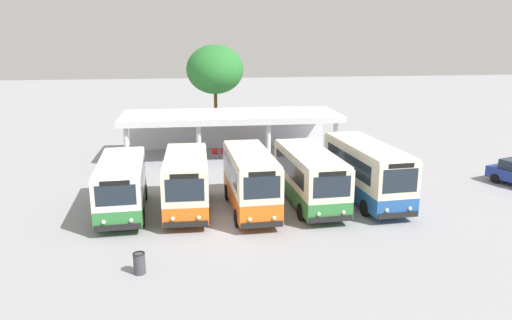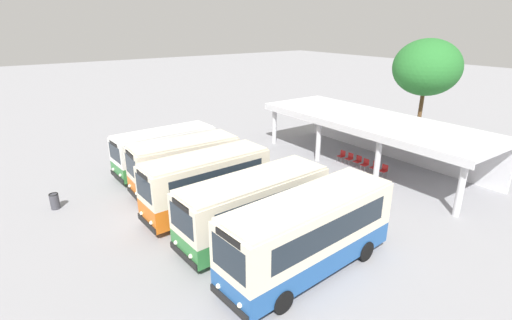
{
  "view_description": "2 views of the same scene",
  "coord_description": "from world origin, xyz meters",
  "px_view_note": "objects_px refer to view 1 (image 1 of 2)",
  "views": [
    {
      "loc": [
        -1.93,
        -23.13,
        9.31
      ],
      "look_at": [
        2.09,
        6.4,
        1.72
      ],
      "focal_mm": 34.23,
      "sensor_mm": 36.0,
      "label": 1
    },
    {
      "loc": [
        17.56,
        -6.53,
        9.72
      ],
      "look_at": [
        -0.28,
        6.17,
        1.71
      ],
      "focal_mm": 26.52,
      "sensor_mm": 36.0,
      "label": 2
    }
  ],
  "objects_px": {
    "waiting_chair_fourth_seat": "(243,152)",
    "waiting_chair_fifth_seat": "(252,151)",
    "city_bus_second_in_row": "(186,181)",
    "waiting_chair_far_end_seat": "(261,151)",
    "waiting_chair_end_by_column": "(215,153)",
    "city_bus_middle_cream": "(250,179)",
    "waiting_chair_second_from_end": "(224,152)",
    "city_bus_fifth_blue": "(366,170)",
    "litter_bin_apron": "(139,263)",
    "city_bus_nearest_orange": "(122,184)",
    "city_bus_fourth_amber": "(309,175)",
    "waiting_chair_middle_seat": "(233,152)"
  },
  "relations": [
    {
      "from": "waiting_chair_fourth_seat",
      "to": "waiting_chair_fifth_seat",
      "type": "distance_m",
      "value": 0.74
    },
    {
      "from": "city_bus_middle_cream",
      "to": "waiting_chair_second_from_end",
      "type": "relative_size",
      "value": 8.12
    },
    {
      "from": "litter_bin_apron",
      "to": "city_bus_second_in_row",
      "type": "bearing_deg",
      "value": 74.8
    },
    {
      "from": "city_bus_second_in_row",
      "to": "city_bus_fourth_amber",
      "type": "bearing_deg",
      "value": 2.29
    },
    {
      "from": "waiting_chair_second_from_end",
      "to": "litter_bin_apron",
      "type": "bearing_deg",
      "value": -104.4
    },
    {
      "from": "waiting_chair_fifth_seat",
      "to": "waiting_chair_second_from_end",
      "type": "bearing_deg",
      "value": -178.66
    },
    {
      "from": "waiting_chair_end_by_column",
      "to": "litter_bin_apron",
      "type": "height_order",
      "value": "litter_bin_apron"
    },
    {
      "from": "waiting_chair_end_by_column",
      "to": "waiting_chair_fourth_seat",
      "type": "relative_size",
      "value": 1.0
    },
    {
      "from": "waiting_chair_fourth_seat",
      "to": "city_bus_fifth_blue",
      "type": "bearing_deg",
      "value": -61.31
    },
    {
      "from": "waiting_chair_second_from_end",
      "to": "waiting_chair_fourth_seat",
      "type": "xyz_separation_m",
      "value": [
        1.45,
        -0.07,
        0.0
      ]
    },
    {
      "from": "city_bus_fifth_blue",
      "to": "waiting_chair_fourth_seat",
      "type": "bearing_deg",
      "value": 118.69
    },
    {
      "from": "city_bus_nearest_orange",
      "to": "city_bus_fourth_amber",
      "type": "height_order",
      "value": "city_bus_fourth_amber"
    },
    {
      "from": "city_bus_fourth_amber",
      "to": "waiting_chair_end_by_column",
      "type": "distance_m",
      "value": 12.25
    },
    {
      "from": "city_bus_second_in_row",
      "to": "waiting_chair_fourth_seat",
      "type": "xyz_separation_m",
      "value": [
        4.31,
        11.46,
        -1.22
      ]
    },
    {
      "from": "waiting_chair_fourth_seat",
      "to": "waiting_chair_fifth_seat",
      "type": "xyz_separation_m",
      "value": [
        0.73,
        0.12,
        0.0
      ]
    },
    {
      "from": "waiting_chair_middle_seat",
      "to": "waiting_chair_far_end_seat",
      "type": "bearing_deg",
      "value": 0.06
    },
    {
      "from": "city_bus_fifth_blue",
      "to": "waiting_chair_middle_seat",
      "type": "relative_size",
      "value": 9.5
    },
    {
      "from": "city_bus_second_in_row",
      "to": "waiting_chair_far_end_seat",
      "type": "xyz_separation_m",
      "value": [
        5.76,
        11.57,
        -1.22
      ]
    },
    {
      "from": "city_bus_nearest_orange",
      "to": "city_bus_fourth_amber",
      "type": "bearing_deg",
      "value": 0.54
    },
    {
      "from": "waiting_chair_end_by_column",
      "to": "waiting_chair_middle_seat",
      "type": "relative_size",
      "value": 1.0
    },
    {
      "from": "city_bus_fourth_amber",
      "to": "city_bus_fifth_blue",
      "type": "relative_size",
      "value": 0.95
    },
    {
      "from": "city_bus_fifth_blue",
      "to": "waiting_chair_middle_seat",
      "type": "bearing_deg",
      "value": 121.29
    },
    {
      "from": "city_bus_middle_cream",
      "to": "city_bus_fourth_amber",
      "type": "height_order",
      "value": "city_bus_middle_cream"
    },
    {
      "from": "city_bus_fourth_amber",
      "to": "waiting_chair_end_by_column",
      "type": "xyz_separation_m",
      "value": [
        -4.73,
        11.24,
        -1.19
      ]
    },
    {
      "from": "litter_bin_apron",
      "to": "waiting_chair_far_end_seat",
      "type": "bearing_deg",
      "value": 67.57
    },
    {
      "from": "city_bus_second_in_row",
      "to": "city_bus_fourth_amber",
      "type": "relative_size",
      "value": 0.85
    },
    {
      "from": "city_bus_fourth_amber",
      "to": "waiting_chair_far_end_seat",
      "type": "relative_size",
      "value": 8.99
    },
    {
      "from": "city_bus_fifth_blue",
      "to": "waiting_chair_fourth_seat",
      "type": "xyz_separation_m",
      "value": [
        -5.97,
        10.91,
        -1.32
      ]
    },
    {
      "from": "waiting_chair_far_end_seat",
      "to": "waiting_chair_end_by_column",
      "type": "bearing_deg",
      "value": -179.05
    },
    {
      "from": "city_bus_second_in_row",
      "to": "waiting_chair_second_from_end",
      "type": "relative_size",
      "value": 7.62
    },
    {
      "from": "waiting_chair_fifth_seat",
      "to": "litter_bin_apron",
      "type": "height_order",
      "value": "litter_bin_apron"
    },
    {
      "from": "waiting_chair_middle_seat",
      "to": "waiting_chair_fifth_seat",
      "type": "relative_size",
      "value": 1.0
    },
    {
      "from": "city_bus_second_in_row",
      "to": "city_bus_fourth_amber",
      "type": "distance_m",
      "value": 6.86
    },
    {
      "from": "waiting_chair_middle_seat",
      "to": "city_bus_second_in_row",
      "type": "bearing_deg",
      "value": -107.22
    },
    {
      "from": "city_bus_second_in_row",
      "to": "waiting_chair_second_from_end",
      "type": "height_order",
      "value": "city_bus_second_in_row"
    },
    {
      "from": "city_bus_middle_cream",
      "to": "waiting_chair_end_by_column",
      "type": "distance_m",
      "value": 12.02
    },
    {
      "from": "city_bus_fifth_blue",
      "to": "waiting_chair_second_from_end",
      "type": "xyz_separation_m",
      "value": [
        -7.43,
        10.99,
        -1.32
      ]
    },
    {
      "from": "city_bus_middle_cream",
      "to": "waiting_chair_fourth_seat",
      "type": "relative_size",
      "value": 8.12
    },
    {
      "from": "city_bus_fifth_blue",
      "to": "waiting_chair_end_by_column",
      "type": "distance_m",
      "value": 13.73
    },
    {
      "from": "waiting_chair_fourth_seat",
      "to": "city_bus_nearest_orange",
      "type": "bearing_deg",
      "value": -124.45
    },
    {
      "from": "waiting_chair_middle_seat",
      "to": "waiting_chair_fourth_seat",
      "type": "relative_size",
      "value": 1.0
    },
    {
      "from": "city_bus_middle_cream",
      "to": "city_bus_fifth_blue",
      "type": "xyz_separation_m",
      "value": [
        6.86,
        0.92,
        0.03
      ]
    },
    {
      "from": "waiting_chair_end_by_column",
      "to": "waiting_chair_far_end_seat",
      "type": "distance_m",
      "value": 3.63
    },
    {
      "from": "waiting_chair_second_from_end",
      "to": "waiting_chair_fourth_seat",
      "type": "bearing_deg",
      "value": -2.79
    },
    {
      "from": "waiting_chair_end_by_column",
      "to": "waiting_chair_fifth_seat",
      "type": "xyz_separation_m",
      "value": [
        2.91,
        0.07,
        0.0
      ]
    },
    {
      "from": "city_bus_second_in_row",
      "to": "city_bus_fifth_blue",
      "type": "distance_m",
      "value": 10.3
    },
    {
      "from": "city_bus_middle_cream",
      "to": "city_bus_nearest_orange",
      "type": "bearing_deg",
      "value": 175.42
    },
    {
      "from": "city_bus_fourth_amber",
      "to": "waiting_chair_far_end_seat",
      "type": "distance_m",
      "value": 11.41
    },
    {
      "from": "city_bus_nearest_orange",
      "to": "waiting_chair_second_from_end",
      "type": "relative_size",
      "value": 8.05
    },
    {
      "from": "city_bus_fifth_blue",
      "to": "waiting_chair_fifth_seat",
      "type": "xyz_separation_m",
      "value": [
        -5.25,
        11.04,
        -1.32
      ]
    }
  ]
}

